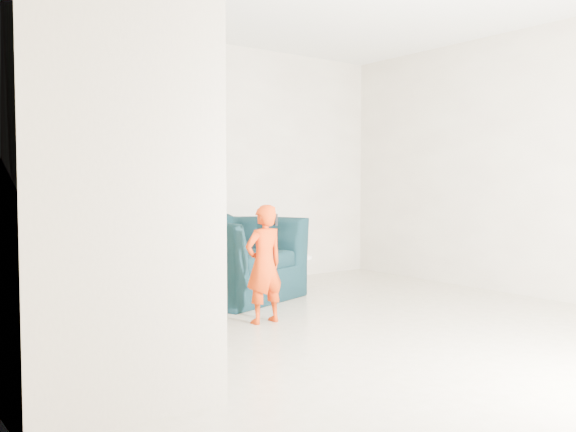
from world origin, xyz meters
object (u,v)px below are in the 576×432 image
(side_table, at_px, (297,266))
(armchair, at_px, (231,259))
(staircase, at_px, (65,216))
(toddler, at_px, (264,264))

(side_table, bearing_deg, armchair, -168.14)
(side_table, distance_m, staircase, 3.48)
(armchair, bearing_deg, staircase, -163.80)
(side_table, height_order, staircase, staircase)
(side_table, xyz_separation_m, staircase, (-2.99, -1.62, 0.72))
(armchair, bearing_deg, side_table, -7.03)
(toddler, distance_m, side_table, 1.84)
(toddler, relative_size, staircase, 0.27)
(armchair, xyz_separation_m, side_table, (0.97, 0.20, -0.17))
(armchair, distance_m, toddler, 1.13)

